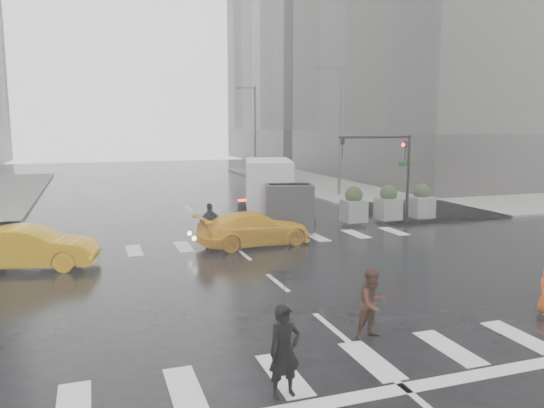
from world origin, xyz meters
name	(u,v)px	position (x,y,z in m)	size (l,w,h in m)	color
ground	(278,283)	(0.00, 0.00, 0.00)	(120.00, 120.00, 0.00)	black
sidewalk_ne	(445,191)	(19.50, 17.50, 0.07)	(35.00, 35.00, 0.15)	gray
building_ne_far	(337,46)	(29.00, 56.00, 16.27)	(26.05, 26.05, 36.00)	#9E958A
road_markings	(278,282)	(0.00, 0.00, 0.01)	(18.00, 48.00, 0.01)	silver
traffic_signal_pole	(392,160)	(9.01, 8.01, 3.22)	(4.45, 0.42, 4.50)	black
street_lamp_near	(339,126)	(10.87, 18.00, 4.95)	(2.15, 0.22, 9.00)	#59595B
street_lamp_far	(254,125)	(10.87, 38.00, 4.95)	(2.15, 0.22, 9.00)	#59595B
planter_west	(354,205)	(7.00, 8.20, 0.98)	(1.10, 1.10, 1.80)	gray
planter_mid	(388,203)	(9.00, 8.20, 0.98)	(1.10, 1.10, 1.80)	gray
planter_east	(421,202)	(11.00, 8.20, 0.98)	(1.10, 1.10, 1.80)	gray
pedestrian_black	(285,315)	(-2.28, -6.80, 1.59)	(1.05, 1.07, 2.43)	black
pedestrian_brown	(373,304)	(0.64, -4.90, 0.84)	(0.82, 0.64, 1.68)	#422317
pedestrian_far_a	(210,225)	(-0.90, 5.80, 0.90)	(1.06, 0.65, 1.81)	black
pedestrian_far_b	(267,209)	(2.65, 9.06, 0.87)	(1.12, 0.62, 1.73)	black
taxi_mid	(29,248)	(-7.66, 4.41, 0.75)	(1.59, 4.55, 1.50)	#FFB10D
taxi_rear	(254,229)	(0.86, 5.35, 0.71)	(1.98, 4.30, 1.41)	#FFB10D
box_truck	(274,191)	(3.21, 9.65, 1.72)	(2.27, 6.06, 3.22)	white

